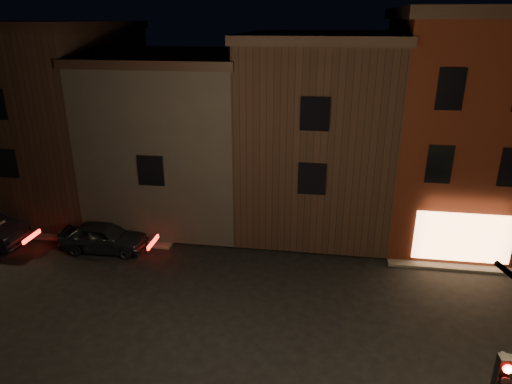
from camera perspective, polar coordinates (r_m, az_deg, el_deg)
ground at (r=16.73m, az=0.28°, el=-16.47°), size 120.00×120.00×0.00m
sidewalk_far_left at (r=41.04m, az=-23.93°, el=4.82°), size 30.00×30.00×0.12m
corner_building at (r=23.89m, az=23.52°, el=7.69°), size 6.50×8.50×10.50m
row_building_a at (r=24.24m, az=7.63°, el=8.02°), size 7.30×10.30×9.40m
row_building_b at (r=25.55m, az=-9.03°, el=7.46°), size 7.80×10.30×8.40m
row_building_c at (r=28.45m, az=-23.35°, el=8.93°), size 7.30×10.30×9.90m
parked_car_a at (r=22.35m, az=-18.51°, el=-5.35°), size 4.07×1.75×1.37m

